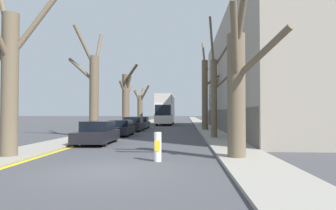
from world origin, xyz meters
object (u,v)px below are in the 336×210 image
object	(u,v)px
street_tree_left_2	(126,98)
parked_car_3	(141,123)
street_tree_right_2	(205,92)
street_tree_right_1	(215,92)
street_tree_left_0	(10,76)
parked_car_0	(97,133)
parked_car_1	(120,128)
traffic_bollard	(158,147)
street_tree_left_3	(140,106)
parked_car_2	(133,124)
street_tree_right_0	(238,87)
double_decker_bus	(165,108)
street_tree_left_1	(93,89)

from	to	relation	value
street_tree_left_2	parked_car_3	distance (m)	3.34
street_tree_right_2	parked_car_3	xyz separation A→B (m)	(-7.37, 3.75, -3.41)
street_tree_right_1	street_tree_left_0	bearing A→B (deg)	-133.69
parked_car_0	parked_car_1	bearing A→B (deg)	90.00
street_tree_left_0	parked_car_0	size ratio (longest dim) A/B	1.77
street_tree_left_2	street_tree_right_1	bearing A→B (deg)	-55.27
parked_car_0	traffic_bollard	world-z (taller)	parked_car_0
street_tree_left_2	street_tree_left_3	distance (m)	11.44
street_tree_right_2	parked_car_2	distance (m)	8.21
street_tree_right_0	parked_car_2	bearing A→B (deg)	112.14
street_tree_right_0	street_tree_right_1	world-z (taller)	street_tree_right_1
double_decker_bus	parked_car_3	distance (m)	11.76
street_tree_left_0	parked_car_2	bearing A→B (deg)	84.03
street_tree_left_3	parked_car_3	distance (m)	11.45
street_tree_left_0	street_tree_left_1	distance (m)	10.91
parked_car_0	traffic_bollard	distance (m)	7.48
street_tree_left_0	street_tree_left_3	bearing A→B (deg)	89.72
street_tree_right_0	traffic_bollard	size ratio (longest dim) A/B	6.09
double_decker_bus	parked_car_0	xyz separation A→B (m)	(-2.18, -28.77, -1.96)
street_tree_right_0	street_tree_right_2	distance (m)	19.43
street_tree_left_0	street_tree_left_1	size ratio (longest dim) A/B	0.85
parked_car_0	parked_car_1	xyz separation A→B (m)	(0.00, 6.38, -0.04)
street_tree_right_1	street_tree_right_2	bearing A→B (deg)	90.41
street_tree_left_2	street_tree_right_0	world-z (taller)	street_tree_left_2
street_tree_left_2	street_tree_right_1	size ratio (longest dim) A/B	0.88
parked_car_0	street_tree_left_0	bearing A→B (deg)	-107.98
street_tree_left_2	parked_car_2	size ratio (longest dim) A/B	1.82
street_tree_left_1	traffic_bollard	distance (m)	13.15
traffic_bollard	street_tree_left_2	bearing A→B (deg)	104.22
parked_car_0	parked_car_3	xyz separation A→B (m)	(0.00, 17.38, 0.01)
street_tree_left_3	street_tree_left_2	bearing A→B (deg)	-89.68
street_tree_right_1	parked_car_0	world-z (taller)	street_tree_right_1
parked_car_3	street_tree_left_1	bearing A→B (deg)	-98.56
double_decker_bus	parked_car_3	xyz separation A→B (m)	(-2.18, -11.40, -1.95)
street_tree_right_0	parked_car_2	size ratio (longest dim) A/B	1.68
street_tree_left_2	street_tree_right_0	bearing A→B (deg)	-68.42
street_tree_left_1	double_decker_bus	distance (m)	24.08
street_tree_left_0	street_tree_right_2	bearing A→B (deg)	64.56
parked_car_2	parked_car_3	xyz separation A→B (m)	(0.00, 5.07, -0.02)
street_tree_right_0	street_tree_right_1	size ratio (longest dim) A/B	0.82
double_decker_bus	traffic_bollard	xyz separation A→B (m)	(2.04, -34.95, -2.05)
street_tree_left_1	street_tree_right_2	bearing A→B (deg)	42.90
double_decker_bus	parked_car_2	world-z (taller)	double_decker_bus
street_tree_left_2	parked_car_1	bearing A→B (deg)	-81.11
street_tree_right_1	parked_car_0	bearing A→B (deg)	-152.17
street_tree_left_1	street_tree_left_3	bearing A→B (deg)	89.71
double_decker_bus	parked_car_0	bearing A→B (deg)	-94.33
street_tree_right_1	traffic_bollard	bearing A→B (deg)	-107.65
street_tree_left_0	double_decker_bus	size ratio (longest dim) A/B	0.66
street_tree_right_0	parked_car_1	xyz separation A→B (m)	(-7.36, 12.15, -2.29)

